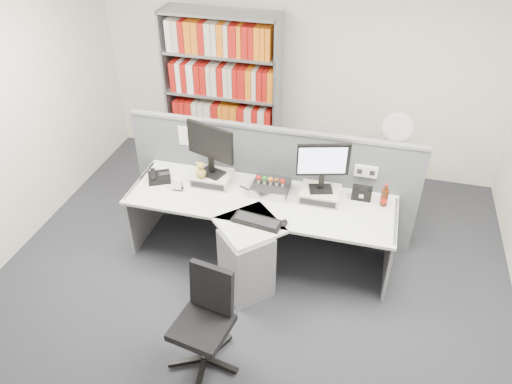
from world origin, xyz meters
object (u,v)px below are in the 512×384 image
(desk, at_px, (255,234))
(mouse, at_px, (284,223))
(monitor_left, at_px, (210,146))
(office_chair, at_px, (206,317))
(speaker, at_px, (362,193))
(filing_cabinet, at_px, (387,182))
(desk_calendar, at_px, (178,185))
(desk_fan, at_px, (397,129))
(desktop_pc, at_px, (271,187))
(shelving_unit, at_px, (223,96))
(monitor_right, at_px, (323,163))
(cola_bottle, at_px, (384,197))
(keyboard, at_px, (257,221))
(desk_phone, at_px, (159,177))

(desk, height_order, mouse, mouse)
(monitor_left, bearing_deg, office_chair, -73.48)
(speaker, relative_size, filing_cabinet, 0.27)
(monitor_left, xyz_separation_m, desk_calendar, (-0.29, -0.21, -0.37))
(desk_fan, bearing_deg, desk, -130.62)
(monitor_left, xyz_separation_m, mouse, (0.85, -0.48, -0.40))
(desktop_pc, distance_m, mouse, 0.53)
(speaker, bearing_deg, desk_fan, 74.19)
(speaker, xyz_separation_m, shelving_unit, (-1.84, 1.36, 0.19))
(desktop_pc, distance_m, speaker, 0.88)
(monitor_right, height_order, filing_cabinet, monitor_right)
(monitor_left, bearing_deg, desk_fan, 30.18)
(cola_bottle, bearing_deg, desktop_pc, -176.98)
(keyboard, height_order, mouse, mouse)
(keyboard, distance_m, mouse, 0.25)
(speaker, distance_m, cola_bottle, 0.22)
(mouse, bearing_deg, desktop_pc, 116.64)
(shelving_unit, bearing_deg, speaker, -36.52)
(monitor_right, bearing_deg, desk_fan, 57.52)
(desk_phone, distance_m, filing_cabinet, 2.58)
(keyboard, xyz_separation_m, desk_calendar, (-0.89, 0.30, 0.04))
(monitor_left, height_order, desk_calendar, monitor_left)
(monitor_left, relative_size, mouse, 5.22)
(keyboard, xyz_separation_m, filing_cabinet, (1.14, 1.53, -0.38))
(desk, bearing_deg, filing_cabinet, 49.39)
(desktop_pc, distance_m, cola_bottle, 1.09)
(monitor_right, xyz_separation_m, desk_fan, (0.65, 1.02, -0.08))
(desk, bearing_deg, desk_calendar, 168.43)
(desktop_pc, xyz_separation_m, desk_phone, (-1.15, -0.10, -0.01))
(desk_fan, distance_m, office_chair, 2.87)
(desk, bearing_deg, cola_bottle, 20.54)
(mouse, xyz_separation_m, desk_calendar, (-1.14, 0.27, 0.03))
(keyboard, relative_size, desk_phone, 1.67)
(desk_fan, bearing_deg, mouse, -120.85)
(desk_calendar, relative_size, shelving_unit, 0.06)
(monitor_left, height_order, monitor_right, monitor_left)
(monitor_right, distance_m, speaker, 0.52)
(keyboard, height_order, desk_calendar, desk_calendar)
(monitor_left, distance_m, cola_bottle, 1.73)
(monitor_right, relative_size, desk_fan, 0.93)
(desk, distance_m, desk_fan, 1.93)
(desk_calendar, distance_m, cola_bottle, 2.01)
(mouse, relative_size, speaker, 0.55)
(desk_calendar, bearing_deg, speaker, 10.04)
(monitor_left, relative_size, filing_cabinet, 0.77)
(keyboard, distance_m, shelving_unit, 2.21)
(monitor_left, height_order, office_chair, monitor_left)
(mouse, distance_m, desk_fan, 1.77)
(cola_bottle, bearing_deg, keyboard, -152.74)
(mouse, bearing_deg, desk_phone, 164.77)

